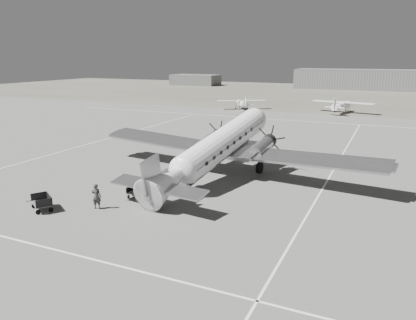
% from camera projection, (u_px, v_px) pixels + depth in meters
% --- Properties ---
extents(ground, '(260.00, 260.00, 0.00)m').
position_uv_depth(ground, '(175.00, 183.00, 35.46)').
color(ground, slate).
rests_on(ground, ground).
extents(taxi_line_near, '(60.00, 0.15, 0.01)m').
position_uv_depth(taxi_line_near, '(56.00, 250.00, 23.12)').
color(taxi_line_near, white).
rests_on(taxi_line_near, ground).
extents(taxi_line_right, '(0.15, 80.00, 0.01)m').
position_uv_depth(taxi_line_right, '(314.00, 203.00, 30.61)').
color(taxi_line_right, white).
rests_on(taxi_line_right, ground).
extents(taxi_line_left, '(0.15, 60.00, 0.01)m').
position_uv_depth(taxi_line_left, '(90.00, 144.00, 51.53)').
color(taxi_line_left, white).
rests_on(taxi_line_left, ground).
extents(taxi_line_horizon, '(90.00, 0.15, 0.01)m').
position_uv_depth(taxi_line_horizon, '(287.00, 120.00, 70.69)').
color(taxi_line_horizon, white).
rests_on(taxi_line_horizon, ground).
extents(grass_infield, '(260.00, 90.00, 0.01)m').
position_uv_depth(grass_infield, '(333.00, 94.00, 119.14)').
color(grass_infield, '#615F52').
rests_on(grass_infield, ground).
extents(hangar_main, '(42.00, 14.00, 6.60)m').
position_uv_depth(hangar_main, '(359.00, 79.00, 138.33)').
color(hangar_main, slate).
rests_on(hangar_main, ground).
extents(shed_secondary, '(18.00, 10.00, 4.00)m').
position_uv_depth(shed_secondary, '(195.00, 80.00, 158.47)').
color(shed_secondary, '#585858').
rests_on(shed_secondary, ground).
extents(dc3_airliner, '(31.14, 23.40, 5.51)m').
position_uv_depth(dc3_airliner, '(217.00, 149.00, 36.04)').
color(dc3_airliner, '#ACACAF').
rests_on(dc3_airliner, ground).
extents(light_plane_left, '(13.14, 12.49, 2.14)m').
position_uv_depth(light_plane_left, '(242.00, 104.00, 84.78)').
color(light_plane_left, white).
rests_on(light_plane_left, ground).
extents(light_plane_right, '(13.55, 11.73, 2.49)m').
position_uv_depth(light_plane_right, '(342.00, 107.00, 79.32)').
color(light_plane_right, white).
rests_on(light_plane_right, ground).
extents(baggage_cart_near, '(1.60, 1.19, 0.86)m').
position_uv_depth(baggage_cart_near, '(137.00, 193.00, 31.59)').
color(baggage_cart_near, '#585858').
rests_on(baggage_cart_near, ground).
extents(baggage_cart_far, '(2.35, 2.17, 1.08)m').
position_uv_depth(baggage_cart_far, '(42.00, 203.00, 29.05)').
color(baggage_cart_far, '#585858').
rests_on(baggage_cart_far, ground).
extents(ground_crew, '(0.78, 0.62, 1.89)m').
position_uv_depth(ground_crew, '(97.00, 196.00, 29.22)').
color(ground_crew, '#2E2E2E').
rests_on(ground_crew, ground).
extents(ramp_agent, '(0.81, 0.96, 1.74)m').
position_uv_depth(ramp_agent, '(149.00, 182.00, 32.70)').
color(ramp_agent, silver).
rests_on(ramp_agent, ground).
extents(passenger, '(0.58, 0.83, 1.60)m').
position_uv_depth(passenger, '(155.00, 181.00, 33.36)').
color(passenger, silver).
rests_on(passenger, ground).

